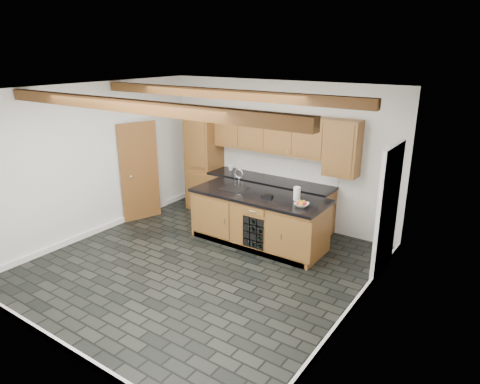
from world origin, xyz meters
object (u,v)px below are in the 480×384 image
(island, at_px, (258,219))
(paper_towel, at_px, (297,194))
(kitchen_scale, at_px, (267,195))
(fruit_bowl, at_px, (302,205))

(island, relative_size, paper_towel, 10.89)
(kitchen_scale, xyz_separation_m, paper_towel, (0.49, 0.15, 0.09))
(paper_towel, bearing_deg, island, -169.91)
(kitchen_scale, bearing_deg, paper_towel, 7.79)
(island, relative_size, kitchen_scale, 12.10)
(kitchen_scale, bearing_deg, fruit_bowl, -16.28)
(island, height_order, kitchen_scale, kitchen_scale)
(fruit_bowl, height_order, paper_towel, paper_towel)
(island, relative_size, fruit_bowl, 10.65)
(island, bearing_deg, kitchen_scale, -9.74)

